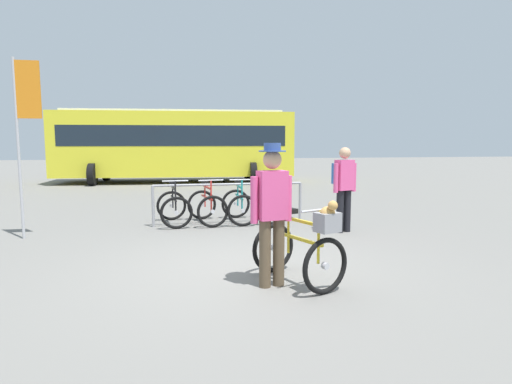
{
  "coord_description": "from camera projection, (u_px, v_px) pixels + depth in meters",
  "views": [
    {
      "loc": [
        -0.91,
        -5.77,
        1.73
      ],
      "look_at": [
        0.29,
        0.41,
        1.0
      ],
      "focal_mm": 30.05,
      "sensor_mm": 36.0,
      "label": 1
    }
  ],
  "objects": [
    {
      "name": "racked_bike_black",
      "position": [
        174.0,
        207.0,
        9.04
      ],
      "size": [
        0.77,
        1.17,
        0.98
      ],
      "color": "black",
      "rests_on": "ground"
    },
    {
      "name": "ground_plane",
      "position": [
        241.0,
        267.0,
        6.0
      ],
      "size": [
        80.0,
        80.0,
        0.0
      ],
      "primitive_type": "plane",
      "color": "slate"
    },
    {
      "name": "racked_bike_white",
      "position": [
        270.0,
        204.0,
        9.47
      ],
      "size": [
        0.75,
        1.17,
        0.98
      ],
      "color": "black",
      "rests_on": "ground"
    },
    {
      "name": "person_with_featured_bike",
      "position": [
        272.0,
        209.0,
        5.08
      ],
      "size": [
        0.52,
        0.32,
        1.72
      ],
      "color": "brown",
      "rests_on": "ground"
    },
    {
      "name": "banner_flag",
      "position": [
        24.0,
        114.0,
        7.51
      ],
      "size": [
        0.45,
        0.05,
        3.2
      ],
      "color": "#B2B2B7",
      "rests_on": "ground"
    },
    {
      "name": "pedestrian_with_backpack",
      "position": [
        343.0,
        184.0,
        8.23
      ],
      "size": [
        0.51,
        0.41,
        1.64
      ],
      "color": "black",
      "rests_on": "ground"
    },
    {
      "name": "racked_bike_teal",
      "position": [
        239.0,
        205.0,
        9.32
      ],
      "size": [
        0.66,
        1.09,
        0.97
      ],
      "color": "black",
      "rests_on": "ground"
    },
    {
      "name": "featured_bicycle",
      "position": [
        304.0,
        246.0,
        5.18
      ],
      "size": [
        1.02,
        1.26,
        1.09
      ],
      "color": "black",
      "rests_on": "ground"
    },
    {
      "name": "bus_distant",
      "position": [
        176.0,
        142.0,
        18.64
      ],
      "size": [
        10.15,
        3.87,
        3.08
      ],
      "color": "yellow",
      "rests_on": "ground"
    },
    {
      "name": "bike_rack_rail",
      "position": [
        229.0,
        193.0,
        9.07
      ],
      "size": [
        3.21,
        0.11,
        0.88
      ],
      "color": "#99999E",
      "rests_on": "ground"
    },
    {
      "name": "racked_bike_red",
      "position": [
        207.0,
        206.0,
        9.18
      ],
      "size": [
        0.82,
        1.19,
        0.97
      ],
      "color": "black",
      "rests_on": "ground"
    }
  ]
}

